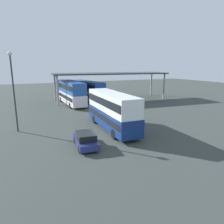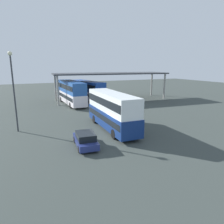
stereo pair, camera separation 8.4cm
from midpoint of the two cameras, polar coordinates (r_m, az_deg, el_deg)
ground_plane at (r=21.34m, az=1.49°, el=-6.88°), size 140.00×140.00×0.00m
double_decker_main at (r=23.32m, az=0.09°, el=0.71°), size 2.82×10.17×4.18m
parked_hatchback at (r=18.81m, az=-7.25°, el=-7.59°), size 2.09×4.02×1.35m
double_decker_near_canopy at (r=39.22m, az=-11.21°, el=5.55°), size 2.79×11.46×4.30m
double_decker_mid_row at (r=42.93m, az=-6.68°, el=6.13°), size 4.05×11.27×4.01m
depot_canopy at (r=43.41m, az=-0.11°, el=10.40°), size 24.22×8.76×5.62m
lamppost_tall at (r=24.27m, az=-25.69°, el=7.22°), size 0.44×0.44×8.61m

